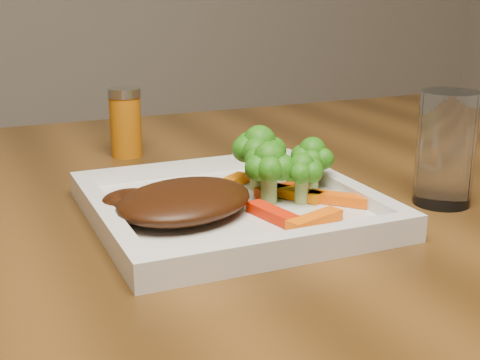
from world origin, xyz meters
name	(u,v)px	position (x,y,z in m)	size (l,w,h in m)	color
plate	(231,211)	(-0.05, 0.03, 0.76)	(0.27, 0.27, 0.01)	white
steak	(185,200)	(-0.10, 0.02, 0.78)	(0.14, 0.11, 0.03)	#391908
broccoli_0	(259,158)	(0.00, 0.07, 0.80)	(0.07, 0.07, 0.07)	#145B0F
broccoli_1	(312,160)	(0.05, 0.04, 0.79)	(0.05, 0.05, 0.06)	#367313
broccoli_2	(302,175)	(0.02, 0.01, 0.79)	(0.05, 0.05, 0.06)	#167012
broccoli_3	(269,173)	(-0.01, 0.02, 0.79)	(0.06, 0.06, 0.06)	#156911
carrot_0	(315,220)	(0.00, -0.06, 0.77)	(0.06, 0.02, 0.01)	#FF6004
carrot_1	(339,199)	(0.06, -0.01, 0.77)	(0.06, 0.02, 0.01)	#EE5603
carrot_2	(272,214)	(-0.03, -0.03, 0.77)	(0.06, 0.02, 0.01)	red
carrot_3	(303,177)	(0.06, 0.07, 0.77)	(0.05, 0.01, 0.01)	red
carrot_4	(230,183)	(-0.02, 0.08, 0.77)	(0.06, 0.02, 0.01)	orange
carrot_5	(294,193)	(0.02, 0.02, 0.77)	(0.06, 0.02, 0.01)	orange
carrot_6	(279,190)	(0.01, 0.04, 0.77)	(0.05, 0.01, 0.01)	#DA4003
spice_shaker	(126,122)	(-0.08, 0.31, 0.80)	(0.04, 0.04, 0.09)	#A35709
drinking_glass	(446,149)	(0.18, -0.02, 0.81)	(0.06, 0.06, 0.12)	silver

